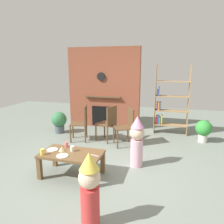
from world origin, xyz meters
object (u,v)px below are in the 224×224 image
Objects in this scene: paper_cup_near_left at (66,145)px; child_in_pink at (137,140)px; paper_plate_rear at (52,150)px; dining_chair_right at (127,124)px; birthday_cake_slice at (62,149)px; potted_plant_short at (59,121)px; dining_chair_left at (82,121)px; paper_cup_near_right at (72,149)px; child_with_cone_hat at (90,188)px; coffee_table at (72,157)px; paper_cup_center at (42,152)px; potted_plant_tall at (203,129)px; dining_chair_middle at (109,121)px; paper_plate_front at (62,156)px; bookshelf at (169,104)px.

child_in_pink is at bearing 20.18° from paper_cup_near_left.
dining_chair_right reaches higher than paper_plate_rear.
birthday_cake_slice is at bearing 35.18° from dining_chair_right.
child_in_pink is 1.63× the size of potted_plant_short.
paper_cup_near_right is at bearing 90.90° from dining_chair_left.
dining_chair_right is (-0.10, 2.69, 0.02)m from child_with_cone_hat.
child_in_pink reaches higher than coffee_table.
dining_chair_left is 1.00× the size of dining_chair_right.
paper_cup_center is at bearing 19.27° from child_with_cone_hat.
paper_cup_near_left is at bearing -140.61° from potted_plant_tall.
dining_chair_middle is at bearing 79.54° from birthday_cake_slice.
potted_plant_tall is 3.83m from potted_plant_short.
paper_cup_near_left reaches higher than paper_plate_rear.
potted_plant_short is (-1.20, 1.88, -0.13)m from paper_cup_near_left.
child_in_pink is at bearing 30.78° from paper_cup_center.
dining_chair_right is at bearing -33.32° from child_with_cone_hat.
paper_cup_near_left is at bearing 46.65° from paper_plate_rear.
child_in_pink reaches higher than potted_plant_short.
child_with_cone_hat is (0.92, -1.04, 0.03)m from birthday_cake_slice.
child_with_cone_hat reaches higher than paper_cup_near_left.
paper_plate_front is 1.18m from child_with_cone_hat.
potted_plant_tall is (2.62, 2.15, -0.14)m from paper_cup_near_left.
dining_chair_middle is (0.66, 0.13, 0.00)m from dining_chair_left.
paper_cup_near_right is 0.92× the size of paper_cup_center.
potted_plant_short is at bearing 124.36° from paper_cup_near_right.
potted_plant_tall is (1.40, 1.70, -0.19)m from child_in_pink.
dining_chair_middle is (-1.41, -1.03, -0.33)m from bookshelf.
paper_plate_rear is at bearing 147.94° from paper_plate_front.
child_with_cone_hat is at bearing -46.44° from paper_plate_front.
potted_plant_tall is at bearing 43.34° from paper_cup_near_right.
dining_chair_left reaches higher than paper_plate_rear.
dining_chair_left is (-0.32, 1.47, 0.04)m from paper_cup_near_left.
dining_chair_right reaches higher than coffee_table.
paper_cup_near_left is 0.40m from paper_plate_front.
dining_chair_middle is at bearing 174.81° from dining_chair_left.
paper_plate_front is 1.90m from dining_chair_left.
dining_chair_right is 2.07m from potted_plant_short.
dining_chair_right is (-0.93, -1.18, -0.33)m from bookshelf.
coffee_table is 2.52m from potted_plant_short.
coffee_table is at bearing -3.41° from paper_plate_rear.
birthday_cake_slice is (-1.75, -2.83, -0.38)m from bookshelf.
child_in_pink is 1.08m from dining_chair_right.
potted_plant_short is at bearing -165.58° from bookshelf.
paper_plate_front is 1.97m from dining_chair_right.
paper_cup_near_right is 0.10× the size of dining_chair_middle.
paper_cup_near_right is 1.19m from child_in_pink.
potted_plant_tall is (2.62, 2.35, -0.14)m from birthday_cake_slice.
paper_plate_front is (0.35, 0.04, -0.04)m from paper_cup_center.
potted_plant_tall is (2.42, 2.37, -0.03)m from coffee_table.
paper_cup_near_left is at bearing 1.54° from child_with_cone_hat.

